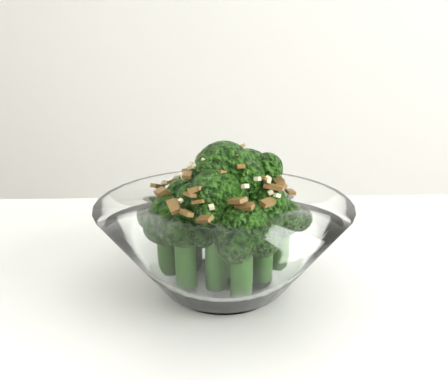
# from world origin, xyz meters

# --- Properties ---
(broccoli_dish) EXTENTS (0.20, 0.20, 0.13)m
(broccoli_dish) POSITION_xyz_m (-0.11, 0.26, 0.80)
(broccoli_dish) COLOR white
(broccoli_dish) RESTS_ON table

